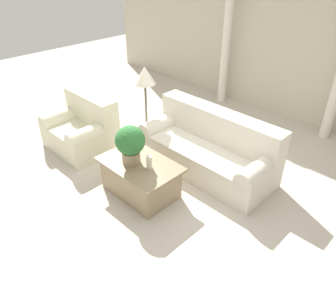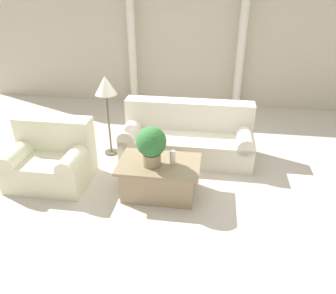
# 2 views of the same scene
# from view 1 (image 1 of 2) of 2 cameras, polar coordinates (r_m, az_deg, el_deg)

# --- Properties ---
(ground_plane) EXTENTS (16.00, 16.00, 0.00)m
(ground_plane) POSITION_cam_1_polar(r_m,az_deg,el_deg) (4.95, 0.66, -5.74)
(ground_plane) COLOR beige
(wall_back) EXTENTS (10.00, 0.06, 3.20)m
(wall_back) POSITION_cam_1_polar(r_m,az_deg,el_deg) (6.79, 21.14, 17.68)
(wall_back) COLOR beige
(wall_back) RESTS_ON ground_plane
(sofa_long) EXTENTS (2.14, 0.88, 0.91)m
(sofa_long) POSITION_cam_1_polar(r_m,az_deg,el_deg) (5.06, 7.08, -0.20)
(sofa_long) COLOR beige
(sofa_long) RESTS_ON ground_plane
(loveseat) EXTENTS (1.14, 0.88, 0.91)m
(loveseat) POSITION_cam_1_polar(r_m,az_deg,el_deg) (5.76, -14.66, 3.22)
(loveseat) COLOR beige
(loveseat) RESTS_ON ground_plane
(coffee_table) EXTENTS (1.11, 0.73, 0.50)m
(coffee_table) POSITION_cam_1_polar(r_m,az_deg,el_deg) (4.59, -4.81, -5.32)
(coffee_table) COLOR #998466
(coffee_table) RESTS_ON ground_plane
(potted_plant) EXTENTS (0.40, 0.40, 0.55)m
(potted_plant) POSITION_cam_1_polar(r_m,az_deg,el_deg) (4.31, -6.58, 0.72)
(potted_plant) COLOR #937F60
(potted_plant) RESTS_ON coffee_table
(pillar_candle) EXTENTS (0.08, 0.08, 0.19)m
(pillar_candle) POSITION_cam_1_polar(r_m,az_deg,el_deg) (4.29, -3.27, -2.68)
(pillar_candle) COLOR silver
(pillar_candle) RESTS_ON coffee_table
(floor_lamp) EXTENTS (0.35, 0.35, 1.37)m
(floor_lamp) POSITION_cam_1_polar(r_m,az_deg,el_deg) (5.46, -4.03, 11.62)
(floor_lamp) COLOR #4C473D
(floor_lamp) RESTS_ON ground_plane
(column_left) EXTENTS (0.25, 0.25, 2.40)m
(column_left) POSITION_cam_1_polar(r_m,az_deg,el_deg) (7.25, 10.04, 16.93)
(column_left) COLOR silver
(column_left) RESTS_ON ground_plane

